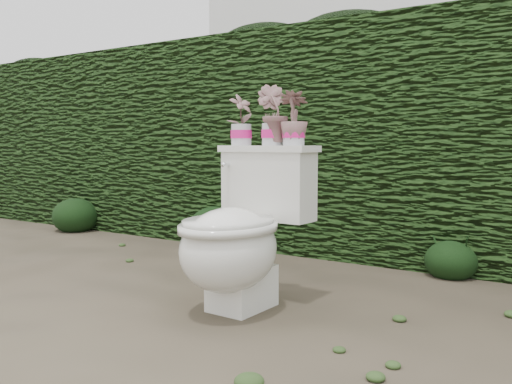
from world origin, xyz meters
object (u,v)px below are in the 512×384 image
Objects in this scene: toilet at (239,235)px; potted_plant_center at (272,116)px; potted_plant_right at (294,120)px; potted_plant_left at (241,121)px.

toilet is 2.67× the size of potted_plant_center.
potted_plant_center is 1.18× the size of potted_plant_right.
potted_plant_left is at bearing 125.16° from toilet.
potted_plant_center is (0.03, 0.24, 0.57)m from toilet.
toilet is 0.62m from potted_plant_center.
potted_plant_right reaches higher than toilet.
potted_plant_right is at bearing 177.08° from potted_plant_center.
potted_plant_center is at bearing 84.10° from toilet.
potted_plant_right is at bearing -74.38° from potted_plant_left.
potted_plant_left is 0.32m from potted_plant_right.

